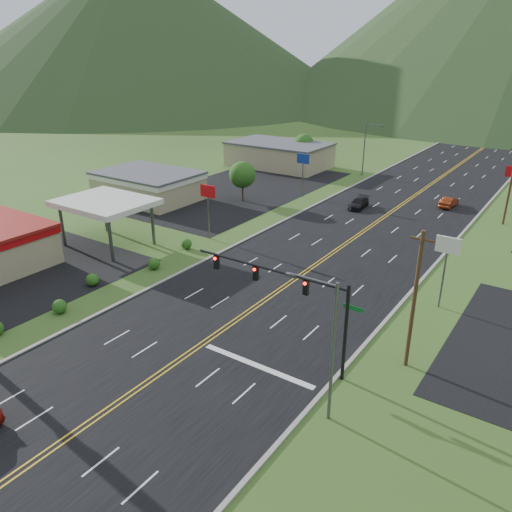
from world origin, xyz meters
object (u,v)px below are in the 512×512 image
Objects in this scene: streetlight_east at (328,342)px; traffic_signal at (292,293)px; car_dark_mid at (358,203)px; streetlight_west at (366,146)px; car_red_far at (449,202)px; gas_canopy at (105,204)px.

traffic_signal is at bearing 139.61° from streetlight_east.
streetlight_east is 1.93× the size of car_dark_mid.
streetlight_west is 1.93× the size of car_dark_mid.
streetlight_east is at bearing 100.75° from car_red_far.
car_red_far reaches higher than car_dark_mid.
gas_canopy is at bearing 164.30° from traffic_signal.
streetlight_west is 0.90× the size of gas_canopy.
car_dark_mid is (-15.69, 41.14, -4.50)m from streetlight_east.
streetlight_west is at bearing 106.67° from car_dark_mid.
car_dark_mid is (17.49, 29.14, -4.19)m from gas_canopy.
streetlight_east is 49.26m from car_red_far.
traffic_signal is 58.88m from streetlight_west.
traffic_signal reaches higher than gas_canopy.
car_red_far is at bearing 52.94° from gas_canopy.
traffic_signal is 29.59m from gas_canopy.
streetlight_east is at bearing -73.28° from car_dark_mid.
traffic_signal is 45.00m from car_red_far.
car_dark_mid is at bearing 110.87° from streetlight_east.
car_red_far is at bearing 90.93° from traffic_signal.
traffic_signal is 2.80× the size of car_dark_mid.
streetlight_west is (-22.86, 60.00, 0.00)m from streetlight_east.
streetlight_west is at bearing -28.41° from car_red_far.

